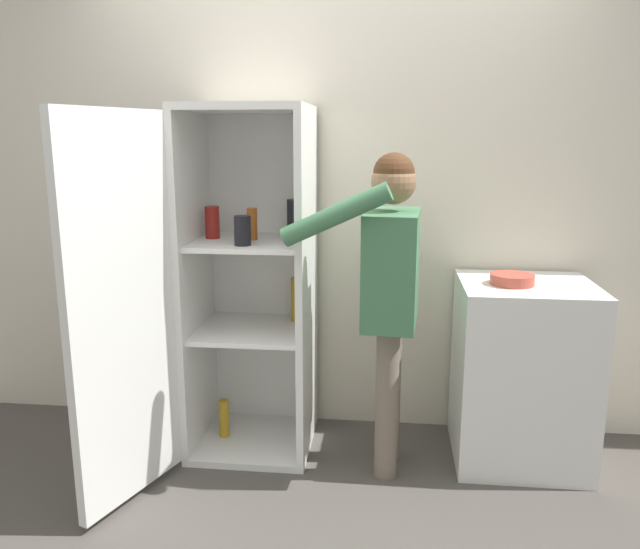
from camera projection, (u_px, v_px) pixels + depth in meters
name	position (u px, v px, depth m)	size (l,w,h in m)	color
ground_plane	(312.00, 516.00, 2.70)	(12.00, 12.00, 0.00)	#4C4742
wall_back	(334.00, 199.00, 3.37)	(7.00, 0.06, 2.55)	beige
refrigerator	(228.00, 287.00, 3.09)	(0.86, 1.17, 1.75)	white
person	(389.00, 277.00, 2.90)	(0.62, 0.56, 1.54)	#726656
counter	(522.00, 372.00, 3.11)	(0.64, 0.59, 0.91)	white
bowl	(512.00, 279.00, 2.98)	(0.21, 0.21, 0.05)	#B24738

